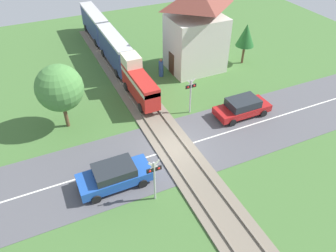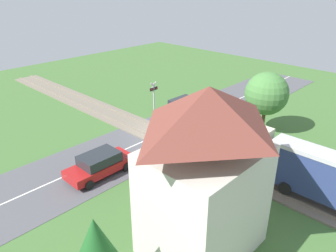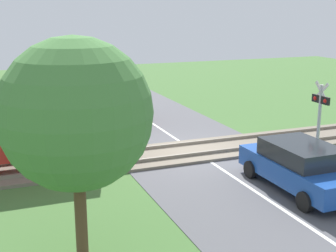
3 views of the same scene
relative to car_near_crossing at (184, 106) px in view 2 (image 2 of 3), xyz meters
The scene contains 11 objects.
ground_plane 5.09m from the car_near_crossing, 16.64° to the left, with size 60.00×60.00×0.00m, color #426B33.
road_surface 5.09m from the car_near_crossing, 16.64° to the left, with size 48.00×6.40×0.02m.
track_bed 5.08m from the car_near_crossing, 16.64° to the left, with size 2.80×48.00×0.24m.
car_near_crossing is the anchor object (origin of this frame).
car_far_side 11.79m from the car_near_crossing, 14.14° to the left, with size 4.48×2.01×1.49m.
crossing_signal_west_approach 3.00m from the car_near_crossing, 49.04° to the right, with size 0.90×0.18×3.10m.
crossing_signal_east_approach 9.34m from the car_near_crossing, 32.33° to the left, with size 0.90×0.18×3.10m.
station_building 16.73m from the car_near_crossing, 44.30° to the left, with size 5.41×4.42×7.93m.
pedestrian_by_station 14.05m from the car_near_crossing, 54.54° to the left, with size 0.44×0.44×1.79m.
tree_by_station 19.89m from the car_near_crossing, 31.95° to the left, with size 1.81×1.81×4.04m.
tree_roadside_hedge 7.88m from the car_near_crossing, 101.81° to the left, with size 3.41×3.41×5.09m.
Camera 2 is at (16.66, 17.17, 11.70)m, focal length 35.00 mm.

